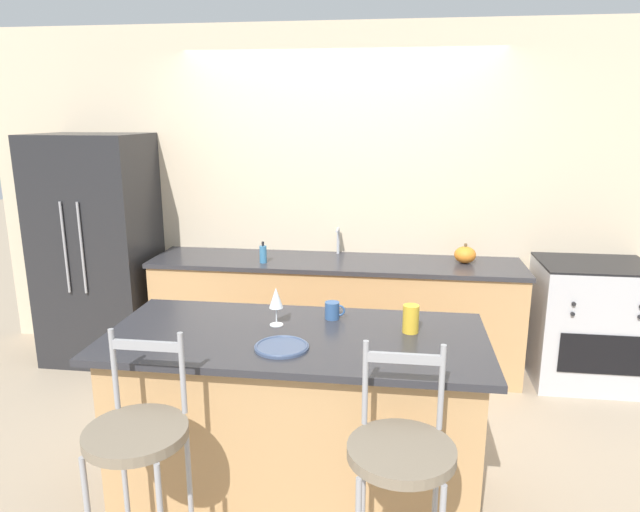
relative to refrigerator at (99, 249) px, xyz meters
name	(u,v)px	position (x,y,z in m)	size (l,w,h in m)	color
ground_plane	(329,385)	(1.95, -0.31, -0.93)	(18.00, 18.00, 0.00)	tan
wall_back	(340,196)	(1.95, 0.37, 0.42)	(6.00, 0.07, 2.70)	beige
back_counter	(335,313)	(1.95, 0.06, -0.48)	(2.90, 0.66, 0.89)	tan
sink_faucet	(338,238)	(1.95, 0.25, 0.10)	(0.02, 0.13, 0.22)	#ADAFB5
kitchen_island	(296,417)	(1.93, -1.62, -0.46)	(1.92, 0.88, 0.93)	tan
refrigerator	(99,249)	(0.00, 0.00, 0.00)	(0.86, 0.72, 1.86)	#232326
oven_range	(588,323)	(3.88, 0.03, -0.46)	(0.79, 0.65, 0.94)	#B7B7BC
bar_stool_near	(139,459)	(1.40, -2.31, -0.30)	(0.42, 0.42, 1.14)	#99999E
bar_stool_far	(400,478)	(2.47, -2.30, -0.30)	(0.42, 0.42, 1.14)	#99999E
dinner_plate	(282,347)	(1.90, -1.80, 0.01)	(0.26, 0.26, 0.02)	#425170
wine_glass	(276,299)	(1.81, -1.50, 0.15)	(0.07, 0.07, 0.21)	white
coffee_mug	(333,310)	(2.09, -1.37, 0.05)	(0.11, 0.08, 0.09)	#335689
tumbler_cup	(411,319)	(2.51, -1.51, 0.07)	(0.08, 0.08, 0.14)	gold
pumpkin_decoration	(465,255)	(2.95, 0.10, 0.03)	(0.17, 0.17, 0.15)	orange
soap_bottle	(263,254)	(1.41, -0.10, 0.03)	(0.06, 0.06, 0.17)	teal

